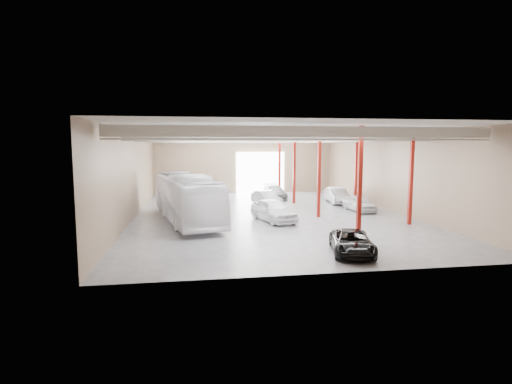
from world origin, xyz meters
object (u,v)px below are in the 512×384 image
object	(u,v)px
car_right_near	(337,195)
coach_bus	(187,198)
car_right_far	(359,203)
black_sedan	(352,242)
car_row_a	(273,210)
car_row_b	(266,199)
car_row_c	(274,192)

from	to	relation	value
car_right_near	coach_bus	bearing A→B (deg)	-147.00
car_right_far	black_sedan	bearing A→B (deg)	-118.39
car_right_near	car_right_far	world-z (taller)	car_right_near
car_row_a	car_row_b	bearing A→B (deg)	67.75
car_row_c	black_sedan	bearing A→B (deg)	-93.35
black_sedan	car_row_b	xyz separation A→B (m)	(-1.46, 17.50, 0.10)
car_right_near	car_right_far	xyz separation A→B (m)	(0.16, -5.20, -0.09)
car_right_near	car_row_c	bearing A→B (deg)	149.11
car_row_b	car_right_near	xyz separation A→B (m)	(7.45, 0.93, 0.07)
coach_bus	car_row_b	bearing A→B (deg)	29.49
car_row_b	car_right_far	distance (m)	8.73
black_sedan	car_right_near	bearing A→B (deg)	85.97
car_right_far	car_row_c	bearing A→B (deg)	118.04
coach_bus	car_right_far	xyz separation A→B (m)	(15.07, 2.33, -1.10)
black_sedan	car_row_a	world-z (taller)	car_row_a
coach_bus	car_row_c	size ratio (longest dim) A/B	2.57
black_sedan	car_row_a	xyz separation A→B (m)	(-2.33, 9.82, 0.23)
car_row_b	car_row_c	bearing A→B (deg)	56.89
car_row_c	car_right_near	distance (m)	7.08
black_sedan	car_row_b	size ratio (longest dim) A/B	1.03
car_row_c	car_right_near	xyz separation A→B (m)	(5.64, -4.27, 0.07)
black_sedan	car_row_b	bearing A→B (deg)	108.74
coach_bus	car_row_a	xyz separation A→B (m)	(6.60, -1.09, -0.95)
black_sedan	car_right_far	size ratio (longest dim) A/B	1.08
car_right_far	car_row_b	bearing A→B (deg)	147.25
car_right_far	coach_bus	bearing A→B (deg)	-174.68
car_row_a	car_right_far	bearing A→B (deg)	6.14
coach_bus	car_right_far	bearing A→B (deg)	-3.20
car_row_b	car_right_near	distance (m)	7.51
car_row_c	car_right_far	bearing A→B (deg)	-60.97
car_right_near	car_row_b	bearing A→B (deg)	-166.65
car_right_near	car_right_far	distance (m)	5.20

